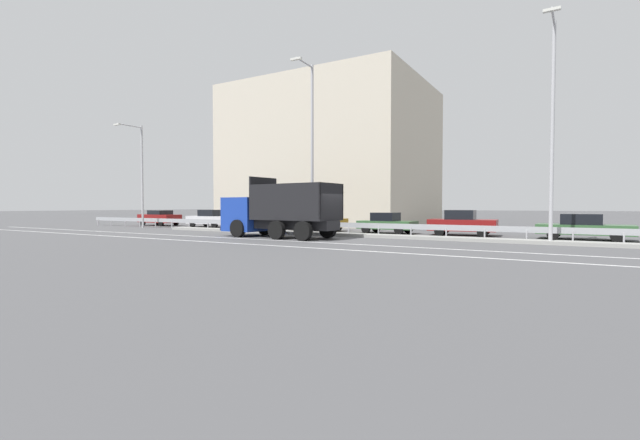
% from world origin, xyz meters
% --- Properties ---
extents(ground_plane, '(320.00, 320.00, 0.00)m').
position_xyz_m(ground_plane, '(0.00, 0.00, 0.00)').
color(ground_plane, '#4C4C4F').
extents(lane_strip_0, '(56.40, 0.16, 0.01)m').
position_xyz_m(lane_strip_0, '(-3.39, -1.89, 0.00)').
color(lane_strip_0, silver).
rests_on(lane_strip_0, ground_plane).
extents(lane_strip_1, '(56.40, 0.16, 0.01)m').
position_xyz_m(lane_strip_1, '(-3.39, -4.43, 0.00)').
color(lane_strip_1, silver).
rests_on(lane_strip_1, ground_plane).
extents(median_island, '(31.02, 1.10, 0.18)m').
position_xyz_m(median_island, '(0.00, 2.92, 0.09)').
color(median_island, gray).
rests_on(median_island, ground_plane).
extents(median_guardrail, '(56.40, 0.09, 0.78)m').
position_xyz_m(median_guardrail, '(-0.00, 4.10, 0.57)').
color(median_guardrail, '#9EA0A5').
rests_on(median_guardrail, ground_plane).
extents(dump_truck, '(7.57, 3.08, 3.56)m').
position_xyz_m(dump_truck, '(-4.32, -0.03, 1.26)').
color(dump_truck, '#19389E').
rests_on(dump_truck, ground_plane).
extents(median_road_sign, '(0.75, 0.16, 2.35)m').
position_xyz_m(median_road_sign, '(-5.63, 2.92, 1.24)').
color(median_road_sign, white).
rests_on(median_road_sign, ground_plane).
extents(street_lamp_0, '(0.71, 2.35, 8.51)m').
position_xyz_m(street_lamp_0, '(-19.67, 2.66, 4.75)').
color(street_lamp_0, '#ADADB2').
rests_on(street_lamp_0, ground_plane).
extents(street_lamp_1, '(0.71, 2.21, 10.77)m').
position_xyz_m(street_lamp_1, '(-3.01, 2.72, 5.88)').
color(street_lamp_1, '#ADADB2').
rests_on(street_lamp_1, ground_plane).
extents(street_lamp_2, '(0.70, 2.14, 10.65)m').
position_xyz_m(street_lamp_2, '(10.42, 2.84, 5.81)').
color(street_lamp_2, '#ADADB2').
rests_on(street_lamp_2, ground_plane).
extents(parked_car_0, '(4.58, 2.02, 1.44)m').
position_xyz_m(parked_car_0, '(-22.08, 6.48, 0.75)').
color(parked_car_0, maroon).
rests_on(parked_car_0, ground_plane).
extents(parked_car_1, '(4.13, 1.95, 1.51)m').
position_xyz_m(parked_car_1, '(-15.81, 6.75, 0.75)').
color(parked_car_1, silver).
rests_on(parked_car_1, ground_plane).
extents(parked_car_2, '(4.81, 2.08, 1.57)m').
position_xyz_m(parked_car_2, '(-10.57, 7.10, 0.79)').
color(parked_car_2, black).
rests_on(parked_car_2, ground_plane).
extents(parked_car_3, '(4.52, 2.02, 1.44)m').
position_xyz_m(parked_car_3, '(-5.09, 6.82, 0.73)').
color(parked_car_3, '#B27A14').
rests_on(parked_car_3, ground_plane).
extents(parked_car_4, '(3.88, 1.93, 1.40)m').
position_xyz_m(parked_car_4, '(0.56, 6.64, 0.70)').
color(parked_car_4, '#335B33').
rests_on(parked_car_4, ground_plane).
extents(parked_car_5, '(4.16, 2.24, 1.59)m').
position_xyz_m(parked_car_5, '(5.39, 7.10, 0.79)').
color(parked_car_5, maroon).
rests_on(parked_car_5, ground_plane).
extents(parked_car_6, '(4.71, 2.12, 1.42)m').
position_xyz_m(parked_car_6, '(11.86, 6.92, 0.71)').
color(parked_car_6, '#335B33').
rests_on(parked_car_6, ground_plane).
extents(background_building_0, '(18.81, 15.52, 13.90)m').
position_xyz_m(background_building_0, '(-10.33, 18.93, 6.95)').
color(background_building_0, beige).
rests_on(background_building_0, ground_plane).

